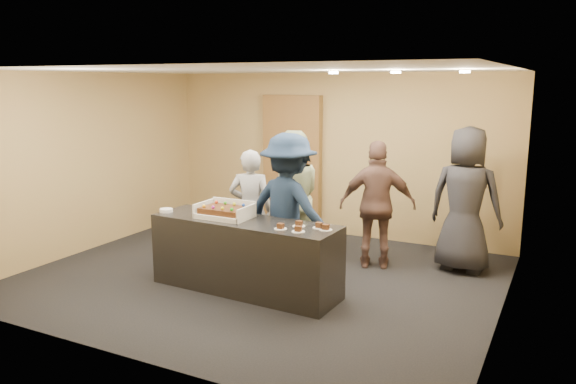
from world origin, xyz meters
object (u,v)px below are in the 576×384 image
Objects in this scene: person_sage_man at (291,197)px; person_navy_man at (289,209)px; person_brown_extra at (377,205)px; person_dark_suit at (466,200)px; storage_cabinet at (292,164)px; plate_stack at (166,210)px; person_server_grey at (251,209)px; cake_box at (226,214)px; serving_counter at (245,255)px; sheet_cake at (225,210)px.

person_sage_man is 0.98× the size of person_navy_man.
person_brown_extra is 0.89× the size of person_dark_suit.
plate_stack is at bearing -96.22° from storage_cabinet.
cake_box is at bearing 77.86° from person_server_grey.
serving_counter is 1.21× the size of person_dark_suit.
serving_counter is 2.03m from person_brown_extra.
serving_counter is at bearing -0.00° from sheet_cake.
plate_stack is (-0.33, -2.99, -0.25)m from storage_cabinet.
person_dark_suit is at bearing -16.47° from storage_cabinet.
serving_counter is at bearing 67.48° from person_navy_man.
person_dark_suit is at bearing 164.01° from person_sage_man.
person_brown_extra is at bearing 47.76° from sheet_cake.
person_sage_man reaches higher than person_server_grey.
person_dark_suit is at bearing 37.72° from cake_box.
person_dark_suit reaches higher than person_sage_man.
sheet_cake is 0.85m from person_server_grey.
person_sage_man is at bearing 77.65° from sheet_cake.
person_brown_extra is at bearing 47.33° from cake_box.
sheet_cake is 0.34× the size of person_server_grey.
person_brown_extra is (1.16, 1.60, 0.44)m from serving_counter.
person_dark_suit reaches higher than serving_counter.
person_navy_man is at bearing -64.37° from storage_cabinet.
cake_box is 0.37× the size of person_brown_extra.
cake_box is 0.33× the size of person_dark_suit.
sheet_cake is 0.28× the size of person_dark_suit.
person_navy_man reaches higher than plate_stack.
person_brown_extra is (1.97, -1.31, -0.28)m from storage_cabinet.
sheet_cake is 3.24m from person_dark_suit.
person_server_grey is at bearing -79.09° from storage_cabinet.
sheet_cake is (-0.00, -0.02, 0.05)m from cake_box.
storage_cabinet is 1.23× the size of person_sage_man.
plate_stack is 0.09× the size of person_navy_man.
sheet_cake is at bearing 50.17° from person_navy_man.
serving_counter is 3.10m from storage_cabinet.
sheet_cake is at bearing -90.88° from cake_box.
person_navy_man is at bearing 42.61° from person_dark_suit.
person_brown_extra is at bearing 161.72° from person_sage_man.
person_dark_suit is (2.55, 2.00, -0.00)m from sheet_cake.
serving_counter is 1.37m from person_sage_man.
storage_cabinet reaches higher than person_sage_man.
person_navy_man is at bearing 34.15° from person_brown_extra.
serving_counter is 0.62m from sheet_cake.
cake_box is (0.52, -2.88, -0.22)m from storage_cabinet.
person_server_grey is 1.75m from person_brown_extra.
person_sage_man reaches higher than plate_stack.
person_navy_man is 1.09× the size of person_brown_extra.
storage_cabinet is 1.31× the size of person_brown_extra.
storage_cabinet reaches higher than sheet_cake.
sheet_cake is at bearing -79.91° from storage_cabinet.
serving_counter is at bearing 4.37° from plate_stack.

